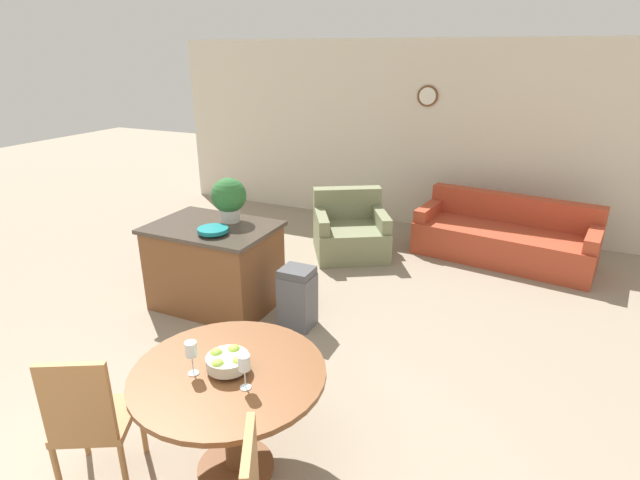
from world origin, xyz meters
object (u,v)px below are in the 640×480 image
dining_chair_near_left (90,417)px  fruit_bowl (227,361)px  dining_table (230,395)px  wine_glass_right (244,364)px  potted_plant (229,197)px  wine_glass_left (191,351)px  armchair (350,233)px  trash_bin (297,298)px  couch (504,238)px  kitchen_island (215,266)px  teal_bowl (213,230)px

dining_chair_near_left → fruit_bowl: bearing=5.6°
dining_table → wine_glass_right: size_ratio=5.45×
dining_table → potted_plant: bearing=123.7°
wine_glass_left → dining_chair_near_left: bearing=-146.3°
wine_glass_left → armchair: 3.95m
dining_table → potted_plant: potted_plant is taller
fruit_bowl → trash_bin: fruit_bowl is taller
wine_glass_left → couch: 4.77m
kitchen_island → potted_plant: potted_plant is taller
wine_glass_left → wine_glass_right: bearing=2.6°
dining_chair_near_left → wine_glass_right: bearing=-5.3°
fruit_bowl → wine_glass_right: wine_glass_right is taller
wine_glass_right → couch: wine_glass_right is taller
dining_chair_near_left → trash_bin: (0.22, 2.23, -0.23)m
fruit_bowl → wine_glass_left: (-0.17, -0.11, 0.09)m
dining_chair_near_left → potted_plant: size_ratio=2.14×
teal_bowl → potted_plant: size_ratio=0.65×
dining_table → wine_glass_left: (-0.17, -0.11, 0.33)m
wine_glass_right → couch: (1.01, 4.51, -0.65)m
wine_glass_left → trash_bin: bearing=98.7°
kitchen_island → trash_bin: bearing=-2.4°
trash_bin → wine_glass_left: bearing=-81.3°
wine_glass_right → kitchen_island: wine_glass_right is taller
dining_chair_near_left → teal_bowl: (-0.59, 2.07, 0.40)m
fruit_bowl → dining_chair_near_left: bearing=-146.6°
wine_glass_left → wine_glass_right: same height
wine_glass_left → teal_bowl: (-1.10, 1.73, 0.01)m
potted_plant → wine_glass_left: bearing=-61.0°
wine_glass_left → trash_bin: size_ratio=0.35×
wine_glass_right → armchair: (-0.87, 3.85, -0.64)m
dining_chair_near_left → armchair: dining_chair_near_left is taller
dining_chair_near_left → couch: 5.22m
wine_glass_right → potted_plant: potted_plant is taller
fruit_bowl → couch: (1.19, 4.42, -0.56)m
dining_chair_near_left → fruit_bowl: (0.68, 0.45, 0.30)m
kitchen_island → trash_bin: (0.98, -0.04, -0.14)m
dining_table → dining_chair_near_left: dining_chair_near_left is taller
wine_glass_left → teal_bowl: wine_glass_left is taller
fruit_bowl → potted_plant: 2.44m
dining_chair_near_left → armchair: (-0.01, 4.20, -0.25)m
dining_chair_near_left → couch: (1.87, 4.87, -0.26)m
potted_plant → teal_bowl: bearing=-79.9°
dining_table → armchair: armchair is taller
fruit_bowl → armchair: fruit_bowl is taller
teal_bowl → dining_table: bearing=-51.8°
dining_table → fruit_bowl: fruit_bowl is taller
kitchen_island → teal_bowl: size_ratio=4.26×
wine_glass_right → kitchen_island: size_ratio=0.17×
armchair → trash_bin: bearing=-113.8°
armchair → teal_bowl: bearing=-135.7°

